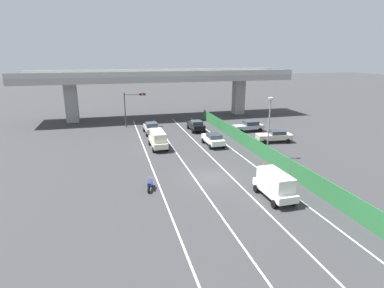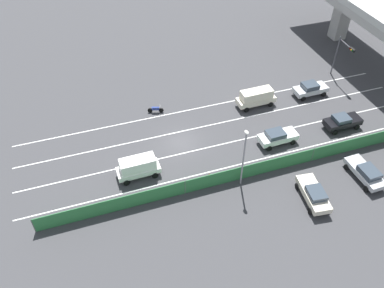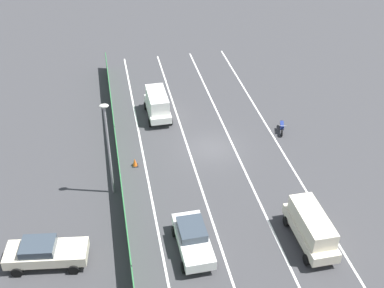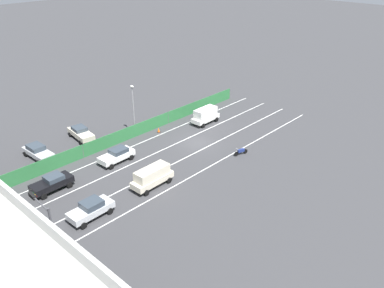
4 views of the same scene
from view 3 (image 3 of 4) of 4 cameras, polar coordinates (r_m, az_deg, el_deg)
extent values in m
plane|color=#38383A|center=(38.33, 2.23, -0.48)|extent=(300.00, 300.00, 0.00)
cube|color=silver|center=(35.79, 12.51, -4.28)|extent=(0.14, 46.60, 0.01)
cube|color=silver|center=(34.67, 7.07, -5.05)|extent=(0.14, 46.60, 0.01)
cube|color=silver|center=(33.90, 1.31, -5.82)|extent=(0.14, 46.60, 0.01)
cube|color=silver|center=(33.48, -4.67, -6.55)|extent=(0.14, 46.60, 0.01)
cube|color=#2D753D|center=(32.84, -8.09, -5.77)|extent=(0.06, 42.60, 1.77)
cylinder|color=#4C514C|center=(51.09, -9.94, 9.54)|extent=(0.10, 0.10, 1.77)
cylinder|color=#4C514C|center=(38.57, -8.90, 0.92)|extent=(0.10, 0.10, 1.77)
cylinder|color=#4C514C|center=(27.74, -6.94, -15.09)|extent=(0.10, 0.10, 1.77)
cube|color=beige|center=(30.85, 13.57, -9.88)|extent=(1.78, 4.85, 0.67)
cube|color=beige|center=(30.27, 13.78, -8.71)|extent=(1.56, 3.98, 1.05)
cylinder|color=black|center=(30.52, 16.17, -12.31)|extent=(0.23, 0.64, 0.64)
cylinder|color=black|center=(29.88, 13.17, -12.97)|extent=(0.23, 0.64, 0.64)
cylinder|color=black|center=(32.55, 13.70, -8.30)|extent=(0.23, 0.64, 0.64)
cylinder|color=black|center=(31.95, 10.87, -8.82)|extent=(0.23, 0.64, 0.64)
cube|color=silver|center=(29.51, 0.13, -11.16)|extent=(1.86, 4.41, 0.65)
cube|color=#333D47|center=(29.35, -0.02, -9.87)|extent=(1.60, 2.03, 0.50)
cylinder|color=black|center=(29.02, 2.53, -13.60)|extent=(0.23, 0.64, 0.64)
cylinder|color=black|center=(28.75, -0.99, -14.17)|extent=(0.23, 0.64, 0.64)
cylinder|color=black|center=(31.02, 1.15, -9.63)|extent=(0.23, 0.64, 0.64)
cylinder|color=black|center=(30.77, -2.11, -10.11)|extent=(0.23, 0.64, 0.64)
cube|color=silver|center=(42.04, -4.02, 4.13)|extent=(1.81, 4.40, 0.59)
cube|color=silver|center=(41.60, -4.07, 5.18)|extent=(1.59, 3.61, 1.18)
cylinder|color=black|center=(41.11, -2.48, 2.69)|extent=(0.23, 0.64, 0.64)
cylinder|color=black|center=(40.92, -4.88, 2.42)|extent=(0.23, 0.64, 0.64)
cylinder|color=black|center=(43.65, -3.16, 4.69)|extent=(0.23, 0.64, 0.64)
cylinder|color=black|center=(43.46, -5.43, 4.44)|extent=(0.23, 0.64, 0.64)
cylinder|color=black|center=(40.24, 10.40, 1.29)|extent=(0.28, 0.60, 0.60)
cylinder|color=black|center=(41.38, 10.33, 2.30)|extent=(0.28, 0.60, 0.60)
cube|color=navy|center=(40.66, 10.41, 2.14)|extent=(0.54, 0.96, 0.36)
cylinder|color=#B2B2B2|center=(40.00, 10.49, 2.12)|extent=(0.58, 0.21, 0.03)
cube|color=beige|center=(30.00, -16.53, -12.08)|extent=(4.84, 2.37, 0.64)
cube|color=#333D47|center=(29.70, -17.47, -11.31)|extent=(2.11, 1.80, 0.50)
cylinder|color=black|center=(30.62, -13.15, -11.53)|extent=(0.66, 0.30, 0.64)
cylinder|color=black|center=(29.42, -13.60, -14.00)|extent=(0.66, 0.30, 0.64)
cylinder|color=black|center=(31.34, -18.96, -11.47)|extent=(0.66, 0.30, 0.64)
cylinder|color=black|center=(30.17, -19.69, -13.87)|extent=(0.66, 0.30, 0.64)
cylinder|color=gray|center=(32.48, -9.59, -1.00)|extent=(0.16, 0.16, 6.66)
ellipsoid|color=silver|center=(30.61, -10.21, 4.37)|extent=(0.60, 0.36, 0.28)
cone|color=orange|center=(36.47, -6.66, -2.11)|extent=(0.36, 0.36, 0.68)
cube|color=black|center=(36.66, -6.63, -2.51)|extent=(0.47, 0.47, 0.03)
camera|label=1|loc=(60.02, 5.56, 24.10)|focal=28.80mm
camera|label=2|loc=(47.57, -53.04, 33.88)|focal=37.42mm
camera|label=4|loc=(39.21, 86.76, 4.73)|focal=37.44mm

